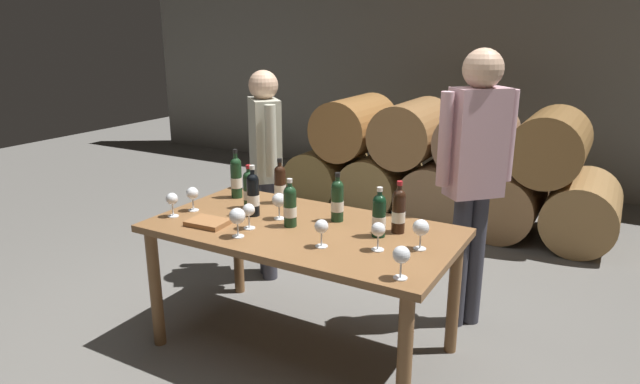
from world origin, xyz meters
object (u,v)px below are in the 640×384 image
Objects in this scene: sommelier_presenting at (475,165)px; wine_glass_6 at (378,231)px; wine_glass_0 at (237,217)px; wine_glass_7 at (279,201)px; wine_bottle_0 at (290,206)px; wine_bottle_5 at (337,200)px; taster_seated_left at (265,158)px; wine_bottle_3 at (236,177)px; wine_bottle_6 at (379,215)px; wine_glass_4 at (192,194)px; wine_glass_3 at (172,200)px; wine_glass_5 at (421,228)px; wine_glass_1 at (249,211)px; wine_bottle_1 at (399,210)px; wine_glass_8 at (401,256)px; wine_bottle_7 at (280,184)px; wine_glass_2 at (321,228)px; wine_bottle_2 at (253,194)px; wine_bottle_4 at (249,189)px; dining_table at (302,242)px; tasting_notebook at (208,223)px.

wine_glass_6 is at bearing -106.05° from sommelier_presenting.
wine_glass_7 is at bearing 84.47° from wine_glass_0.
wine_bottle_0 is 1.71× the size of wine_glass_0.
wine_bottle_5 is 1.02m from taster_seated_left.
wine_bottle_6 is (1.08, -0.19, -0.02)m from wine_bottle_3.
wine_glass_3 is at bearing -102.01° from wine_glass_4.
wine_bottle_5 is 0.58m from wine_glass_5.
wine_bottle_0 reaches higher than wine_glass_1.
wine_bottle_3 reaches higher than wine_bottle_0.
wine_bottle_3 is at bearing 162.53° from wine_glass_6.
wine_glass_3 is at bearing -154.29° from wine_glass_7.
wine_bottle_6 is at bearing -19.60° from wine_bottle_5.
wine_bottle_5 is at bearing 44.11° from wine_glass_1.
wine_bottle_5 is at bearing -5.76° from wine_bottle_3.
sommelier_presenting is at bearing 66.22° from wine_bottle_1.
wine_bottle_0 is at bearing -47.47° from taster_seated_left.
wine_glass_8 is 1.11m from sommelier_presenting.
wine_bottle_5 is at bearing -137.81° from sommelier_presenting.
wine_glass_6 is at bearing -25.62° from wine_bottle_7.
wine_bottle_5 is 1.05× the size of wine_bottle_6.
wine_bottle_5 reaches higher than wine_glass_2.
wine_bottle_1 is 0.95× the size of wine_bottle_2.
wine_bottle_5 is at bearing 142.92° from wine_glass_6.
wine_glass_6 is (0.74, 0.07, 0.00)m from wine_glass_1.
wine_bottle_7 is at bearing 58.07° from wine_bottle_4.
wine_bottle_2 is 1.94× the size of wine_glass_5.
wine_glass_3 is at bearing -100.69° from wine_bottle_3.
sommelier_presenting reaches higher than wine_bottle_1.
dining_table is 10.63× the size of wine_glass_0.
wine_bottle_3 reaches higher than wine_glass_8.
wine_bottle_4 is 0.21m from wine_bottle_7.
taster_seated_left reaches higher than wine_bottle_6.
taster_seated_left reaches higher than wine_bottle_0.
wine_bottle_3 is at bearing 106.48° from tasting_notebook.
sommelier_presenting reaches higher than wine_glass_1.
wine_glass_7 is at bearing -155.93° from wine_bottle_5.
wine_glass_3 is 0.29m from tasting_notebook.
tasting_notebook is at bearing -153.97° from dining_table.
wine_glass_3 is 0.98× the size of wine_glass_4.
sommelier_presenting is at bearing 88.56° from wine_glass_8.
wine_bottle_6 reaches higher than wine_glass_5.
wine_bottle_1 is at bearing 55.75° from wine_glass_2.
wine_glass_4 is 0.94× the size of wine_glass_5.
sommelier_presenting is (1.22, 0.98, 0.27)m from tasting_notebook.
wine_glass_2 and wine_glass_6 have the same top height.
wine_bottle_4 is 1.69× the size of wine_glass_0.
wine_bottle_6 is 1.83× the size of wine_glass_4.
wine_glass_7 is (0.56, 0.27, 0.01)m from wine_glass_3.
wine_bottle_6 is 0.19m from wine_glass_6.
wine_glass_6 is at bearing 20.49° from wine_glass_2.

